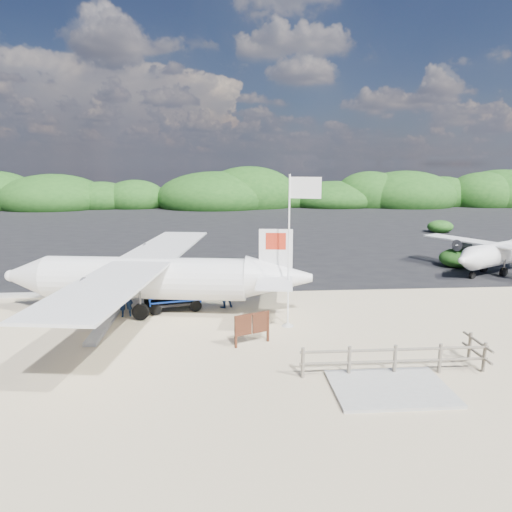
{
  "coord_description": "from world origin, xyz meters",
  "views": [
    {
      "loc": [
        0.54,
        -18.37,
        6.69
      ],
      "look_at": [
        2.17,
        4.07,
        2.14
      ],
      "focal_mm": 32.0,
      "sensor_mm": 36.0,
      "label": 1
    }
  ],
  "objects_px": {
    "baggage_cart": "(175,310)",
    "aircraft_small": "(161,220)",
    "signboard": "(252,344)",
    "crew_a": "(125,297)",
    "flagpole": "(288,326)",
    "aircraft_large": "(338,239)",
    "crew_b": "(224,291)"
  },
  "relations": [
    {
      "from": "baggage_cart",
      "to": "aircraft_small",
      "type": "xyz_separation_m",
      "value": [
        -5.24,
        35.67,
        0.0
      ]
    },
    {
      "from": "aircraft_small",
      "to": "signboard",
      "type": "bearing_deg",
      "value": 73.8
    },
    {
      "from": "signboard",
      "to": "crew_a",
      "type": "height_order",
      "value": "crew_a"
    },
    {
      "from": "baggage_cart",
      "to": "signboard",
      "type": "distance_m",
      "value": 5.57
    },
    {
      "from": "flagpole",
      "to": "aircraft_large",
      "type": "height_order",
      "value": "flagpole"
    },
    {
      "from": "crew_a",
      "to": "aircraft_small",
      "type": "height_order",
      "value": "crew_a"
    },
    {
      "from": "crew_a",
      "to": "aircraft_small",
      "type": "bearing_deg",
      "value": -101.28
    },
    {
      "from": "flagpole",
      "to": "aircraft_small",
      "type": "distance_m",
      "value": 39.54
    },
    {
      "from": "crew_a",
      "to": "flagpole",
      "type": "bearing_deg",
      "value": 150.07
    },
    {
      "from": "aircraft_small",
      "to": "baggage_cart",
      "type": "bearing_deg",
      "value": 70.06
    },
    {
      "from": "signboard",
      "to": "crew_b",
      "type": "relative_size",
      "value": 0.96
    },
    {
      "from": "flagpole",
      "to": "aircraft_large",
      "type": "distance_m",
      "value": 23.25
    },
    {
      "from": "baggage_cart",
      "to": "crew_a",
      "type": "relative_size",
      "value": 1.41
    },
    {
      "from": "flagpole",
      "to": "signboard",
      "type": "distance_m",
      "value": 2.51
    },
    {
      "from": "signboard",
      "to": "crew_a",
      "type": "distance_m",
      "value": 6.58
    },
    {
      "from": "flagpole",
      "to": "aircraft_small",
      "type": "height_order",
      "value": "flagpole"
    },
    {
      "from": "crew_b",
      "to": "aircraft_small",
      "type": "height_order",
      "value": "crew_b"
    },
    {
      "from": "flagpole",
      "to": "crew_a",
      "type": "bearing_deg",
      "value": 166.35
    },
    {
      "from": "signboard",
      "to": "crew_a",
      "type": "xyz_separation_m",
      "value": [
        -5.42,
        3.62,
        0.91
      ]
    },
    {
      "from": "crew_b",
      "to": "aircraft_large",
      "type": "distance_m",
      "value": 21.81
    },
    {
      "from": "flagpole",
      "to": "signboard",
      "type": "height_order",
      "value": "flagpole"
    },
    {
      "from": "baggage_cart",
      "to": "signboard",
      "type": "xyz_separation_m",
      "value": [
        3.36,
        -4.44,
        0.0
      ]
    },
    {
      "from": "baggage_cart",
      "to": "aircraft_small",
      "type": "bearing_deg",
      "value": 85.27
    },
    {
      "from": "crew_b",
      "to": "aircraft_large",
      "type": "height_order",
      "value": "aircraft_large"
    },
    {
      "from": "crew_a",
      "to": "baggage_cart",
      "type": "bearing_deg",
      "value": -174.58
    },
    {
      "from": "crew_a",
      "to": "aircraft_large",
      "type": "distance_m",
      "value": 25.03
    },
    {
      "from": "crew_a",
      "to": "crew_b",
      "type": "relative_size",
      "value": 1.14
    },
    {
      "from": "aircraft_small",
      "to": "aircraft_large",
      "type": "bearing_deg",
      "value": 109.47
    },
    {
      "from": "flagpole",
      "to": "aircraft_large",
      "type": "xyz_separation_m",
      "value": [
        7.68,
        21.94,
        0.0
      ]
    },
    {
      "from": "signboard",
      "to": "aircraft_large",
      "type": "xyz_separation_m",
      "value": [
        9.3,
        23.86,
        0.0
      ]
    },
    {
      "from": "flagpole",
      "to": "crew_b",
      "type": "distance_m",
      "value": 3.88
    },
    {
      "from": "baggage_cart",
      "to": "signboard",
      "type": "bearing_deg",
      "value": -66.02
    }
  ]
}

